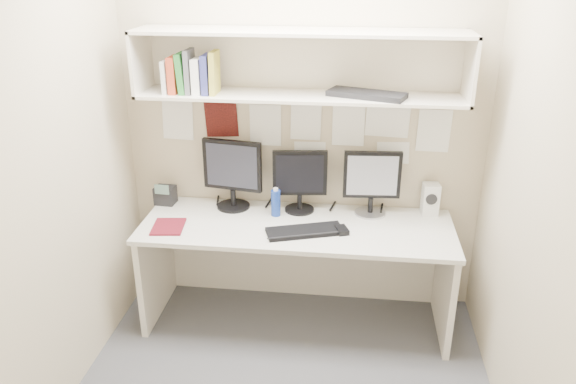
# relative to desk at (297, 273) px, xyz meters

# --- Properties ---
(floor) EXTENTS (2.40, 2.00, 0.01)m
(floor) POSITION_rel_desk_xyz_m (0.00, -0.65, -0.37)
(floor) COLOR #46474B
(floor) RESTS_ON ground
(wall_back) EXTENTS (2.40, 0.02, 2.60)m
(wall_back) POSITION_rel_desk_xyz_m (0.00, 0.35, 0.93)
(wall_back) COLOR #BBAC8F
(wall_back) RESTS_ON ground
(wall_front) EXTENTS (2.40, 0.02, 2.60)m
(wall_front) POSITION_rel_desk_xyz_m (0.00, -1.65, 0.93)
(wall_front) COLOR #BBAC8F
(wall_front) RESTS_ON ground
(wall_left) EXTENTS (0.02, 2.00, 2.60)m
(wall_left) POSITION_rel_desk_xyz_m (-1.20, -0.65, 0.93)
(wall_left) COLOR #BBAC8F
(wall_left) RESTS_ON ground
(wall_right) EXTENTS (0.02, 2.00, 2.60)m
(wall_right) POSITION_rel_desk_xyz_m (1.20, -0.65, 0.93)
(wall_right) COLOR #BBAC8F
(wall_right) RESTS_ON ground
(desk) EXTENTS (2.00, 0.70, 0.73)m
(desk) POSITION_rel_desk_xyz_m (0.00, 0.00, 0.00)
(desk) COLOR beige
(desk) RESTS_ON floor
(overhead_hutch) EXTENTS (2.00, 0.38, 0.40)m
(overhead_hutch) POSITION_rel_desk_xyz_m (0.00, 0.21, 1.35)
(overhead_hutch) COLOR beige
(overhead_hutch) RESTS_ON wall_back
(pinned_papers) EXTENTS (1.92, 0.01, 0.48)m
(pinned_papers) POSITION_rel_desk_xyz_m (0.00, 0.34, 0.88)
(pinned_papers) COLOR white
(pinned_papers) RESTS_ON wall_back
(monitor_left) EXTENTS (0.41, 0.22, 0.47)m
(monitor_left) POSITION_rel_desk_xyz_m (-0.46, 0.22, 0.62)
(monitor_left) COLOR black
(monitor_left) RESTS_ON desk
(monitor_center) EXTENTS (0.36, 0.20, 0.42)m
(monitor_center) POSITION_rel_desk_xyz_m (-0.00, 0.22, 0.60)
(monitor_center) COLOR black
(monitor_center) RESTS_ON desk
(monitor_right) EXTENTS (0.37, 0.20, 0.43)m
(monitor_right) POSITION_rel_desk_xyz_m (0.47, 0.22, 0.60)
(monitor_right) COLOR #A5A5AA
(monitor_right) RESTS_ON desk
(keyboard) EXTENTS (0.50, 0.31, 0.02)m
(keyboard) POSITION_rel_desk_xyz_m (0.06, -0.12, 0.38)
(keyboard) COLOR black
(keyboard) RESTS_ON desk
(mouse) EXTENTS (0.10, 0.12, 0.03)m
(mouse) POSITION_rel_desk_xyz_m (0.29, -0.09, 0.38)
(mouse) COLOR black
(mouse) RESTS_ON desk
(speaker) EXTENTS (0.11, 0.12, 0.21)m
(speaker) POSITION_rel_desk_xyz_m (0.86, 0.26, 0.47)
(speaker) COLOR silver
(speaker) RESTS_ON desk
(blue_bottle) EXTENTS (0.06, 0.06, 0.20)m
(blue_bottle) POSITION_rel_desk_xyz_m (-0.15, 0.11, 0.46)
(blue_bottle) COLOR navy
(blue_bottle) RESTS_ON desk
(maroon_notebook) EXTENTS (0.22, 0.26, 0.01)m
(maroon_notebook) POSITION_rel_desk_xyz_m (-0.80, -0.15, 0.37)
(maroon_notebook) COLOR #5C0F1B
(maroon_notebook) RESTS_ON desk
(desk_phone) EXTENTS (0.14, 0.13, 0.16)m
(desk_phone) POSITION_rel_desk_xyz_m (-0.94, 0.22, 0.43)
(desk_phone) COLOR black
(desk_phone) RESTS_ON desk
(book_stack) EXTENTS (0.33, 0.16, 0.27)m
(book_stack) POSITION_rel_desk_xyz_m (-0.66, 0.10, 1.29)
(book_stack) COLOR silver
(book_stack) RESTS_ON overhead_hutch
(hutch_tray) EXTENTS (0.49, 0.32, 0.03)m
(hutch_tray) POSITION_rel_desk_xyz_m (0.40, 0.12, 1.19)
(hutch_tray) COLOR black
(hutch_tray) RESTS_ON overhead_hutch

